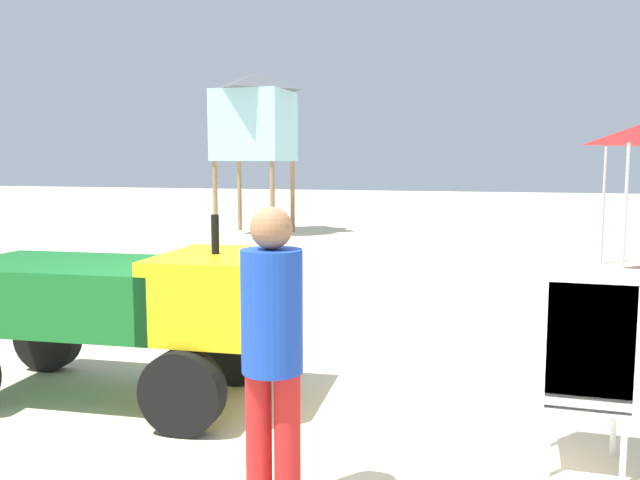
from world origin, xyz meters
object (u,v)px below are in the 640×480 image
(lifeguard_tower, at_px, (254,117))
(lifeguard_near_left, at_px, (272,343))
(stacked_plastic_chairs, at_px, (587,355))
(surfboard_pile, at_px, (67,291))
(utility_cart, at_px, (120,303))

(lifeguard_tower, bearing_deg, lifeguard_near_left, -67.71)
(lifeguard_near_left, bearing_deg, stacked_plastic_chairs, 32.23)
(stacked_plastic_chairs, distance_m, lifeguard_tower, 14.34)
(stacked_plastic_chairs, bearing_deg, lifeguard_near_left, -147.77)
(stacked_plastic_chairs, distance_m, surfboard_pile, 6.91)
(stacked_plastic_chairs, xyz_separation_m, surfboard_pile, (-6.10, 3.19, -0.54))
(stacked_plastic_chairs, distance_m, lifeguard_near_left, 1.94)
(surfboard_pile, xyz_separation_m, lifeguard_tower, (-0.97, 9.06, 2.86))
(utility_cart, height_order, surfboard_pile, utility_cart)
(surfboard_pile, bearing_deg, stacked_plastic_chairs, -27.59)
(utility_cart, bearing_deg, lifeguard_tower, 107.04)
(utility_cart, height_order, lifeguard_tower, lifeguard_tower)
(surfboard_pile, bearing_deg, lifeguard_tower, 96.11)
(lifeguard_near_left, bearing_deg, lifeguard_tower, 112.29)
(stacked_plastic_chairs, relative_size, lifeguard_tower, 0.31)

